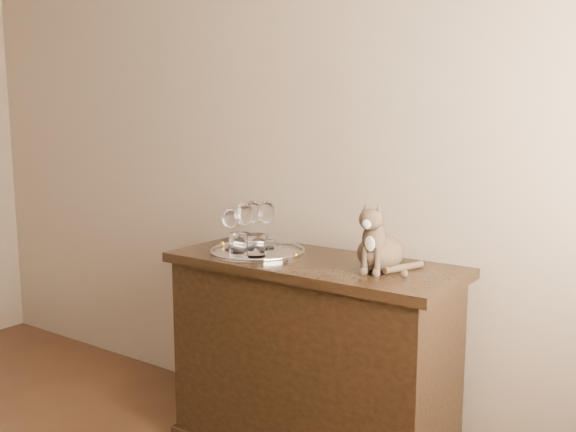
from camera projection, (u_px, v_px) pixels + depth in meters
name	position (u px, v px, depth m)	size (l,w,h in m)	color
wall_back	(244.00, 131.00, 3.09)	(4.00, 0.10, 2.70)	tan
sideboard	(312.00, 360.00, 2.65)	(1.20, 0.50, 0.85)	black
tray	(258.00, 252.00, 2.70)	(0.40, 0.40, 0.01)	silver
wine_glass_a	(253.00, 224.00, 2.78)	(0.08, 0.08, 0.21)	silver
wine_glass_b	(267.00, 224.00, 2.76)	(0.08, 0.08, 0.21)	silver
wine_glass_c	(230.00, 229.00, 2.73)	(0.07, 0.07, 0.17)	white
wine_glass_d	(244.00, 227.00, 2.70)	(0.08, 0.08, 0.21)	silver
tumbler_a	(255.00, 245.00, 2.60)	(0.08, 0.08, 0.09)	white
tumbler_b	(240.00, 245.00, 2.60)	(0.09, 0.09, 0.10)	silver
cat	(381.00, 235.00, 2.40)	(0.26, 0.25, 0.26)	#4E3D2E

